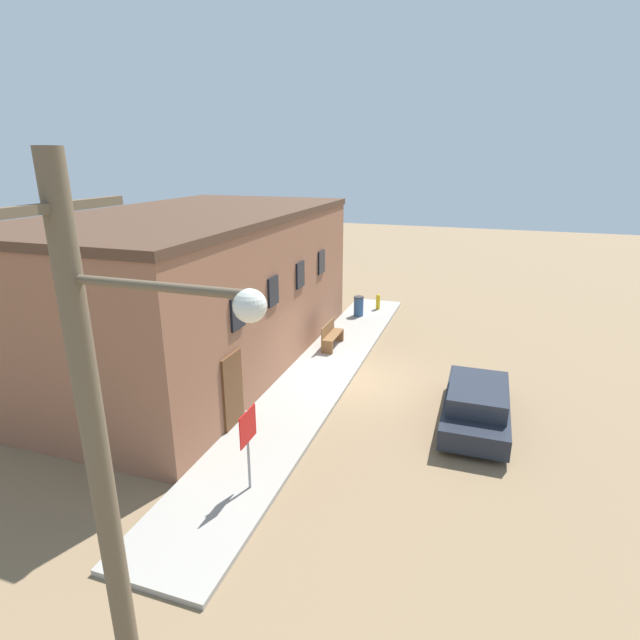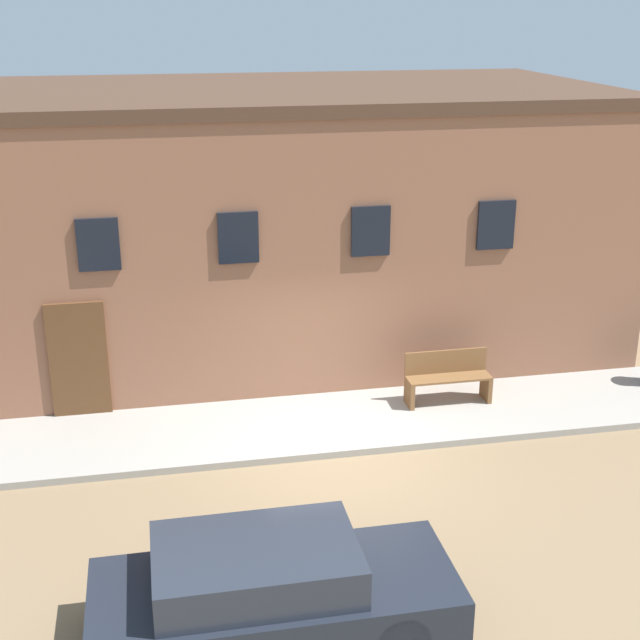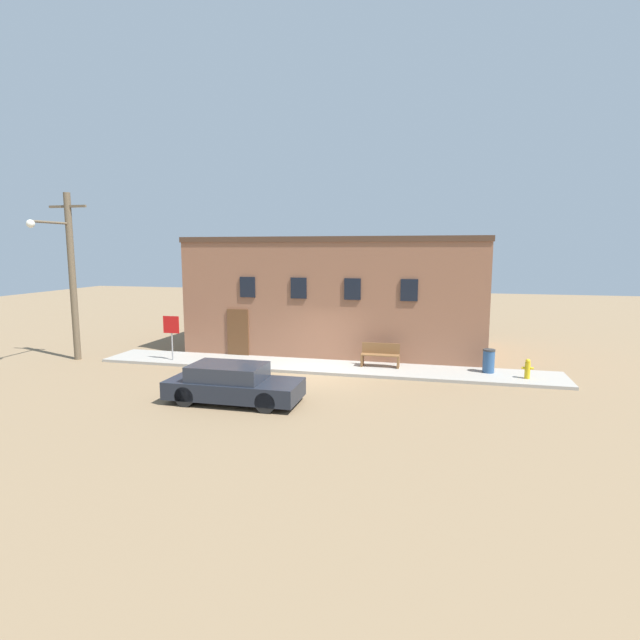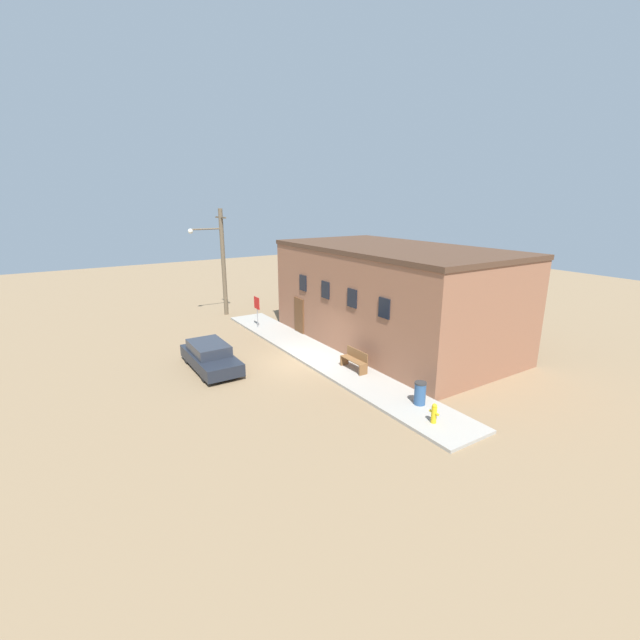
# 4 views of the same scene
# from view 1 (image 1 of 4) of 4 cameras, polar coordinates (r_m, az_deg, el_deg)

# --- Properties ---
(ground_plane) EXTENTS (80.00, 80.00, 0.00)m
(ground_plane) POSITION_cam_1_polar(r_m,az_deg,el_deg) (16.91, 3.73, -6.82)
(ground_plane) COLOR #846B4C
(sidewalk) EXTENTS (18.93, 2.29, 0.12)m
(sidewalk) POSITION_cam_1_polar(r_m,az_deg,el_deg) (17.18, 0.02, -6.14)
(sidewalk) COLOR #9E998E
(sidewalk) RESTS_ON ground
(brick_building) EXTENTS (13.51, 7.11, 5.39)m
(brick_building) POSITION_cam_1_polar(r_m,az_deg,el_deg) (18.19, -14.06, 3.51)
(brick_building) COLOR #8E5B42
(brick_building) RESTS_ON ground
(fire_hydrant) EXTENTS (0.41, 0.20, 0.74)m
(fire_hydrant) POSITION_cam_1_polar(r_m,az_deg,el_deg) (24.17, 6.65, 2.10)
(fire_hydrant) COLOR gold
(fire_hydrant) RESTS_ON sidewalk
(stop_sign) EXTENTS (0.74, 0.06, 1.91)m
(stop_sign) POSITION_cam_1_polar(r_m,az_deg,el_deg) (11.08, -8.24, -12.86)
(stop_sign) COLOR gray
(stop_sign) RESTS_ON sidewalk
(bench) EXTENTS (1.54, 0.44, 0.95)m
(bench) POSITION_cam_1_polar(r_m,az_deg,el_deg) (19.22, 1.30, -1.74)
(bench) COLOR brown
(bench) RESTS_ON sidewalk
(trash_bin) EXTENTS (0.46, 0.46, 0.91)m
(trash_bin) POSITION_cam_1_polar(r_m,az_deg,el_deg) (23.05, 4.43, 1.60)
(trash_bin) COLOR #2D517F
(trash_bin) RESTS_ON sidewalk
(utility_pole) EXTENTS (1.80, 2.37, 7.24)m
(utility_pole) POSITION_cam_1_polar(r_m,az_deg,el_deg) (6.46, -23.27, -13.70)
(utility_pole) COLOR brown
(utility_pole) RESTS_ON ground
(parked_car) EXTENTS (4.26, 1.72, 1.23)m
(parked_car) POSITION_cam_1_polar(r_m,az_deg,el_deg) (14.73, 17.46, -9.07)
(parked_car) COLOR black
(parked_car) RESTS_ON ground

